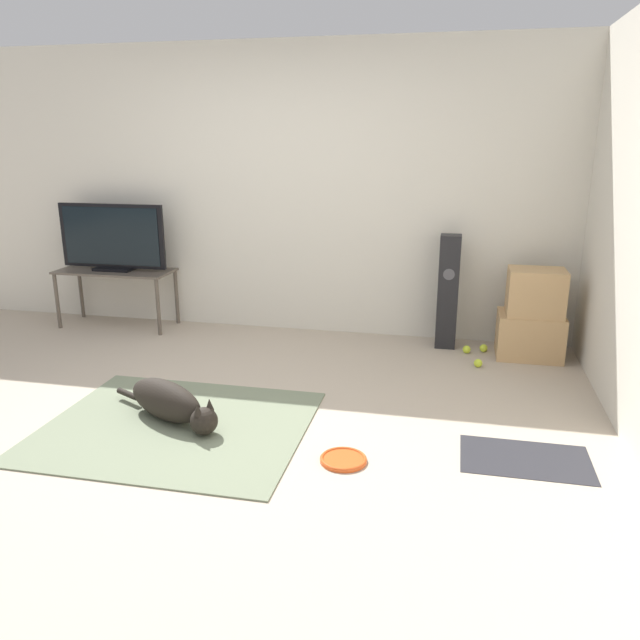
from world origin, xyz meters
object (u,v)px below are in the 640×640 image
Objects in this scene: cardboard_box_upper at (536,292)px; tv_stand at (116,277)px; tv at (112,238)px; tennis_ball_by_boxes at (478,363)px; dog at (170,403)px; floor_speaker at (448,292)px; tennis_ball_loose_on_carpet at (484,348)px; tennis_ball_near_speaker at (467,349)px; cardboard_box_lower at (530,335)px; frisbee at (343,459)px.

cardboard_box_upper is 0.41× the size of tv_stand.
tennis_ball_by_boxes is at bearing -7.35° from tv.
dog is 2.55m from floor_speaker.
cardboard_box_upper is 0.64m from tennis_ball_loose_on_carpet.
tennis_ball_near_speaker is 0.15m from tennis_ball_loose_on_carpet.
cardboard_box_lower is (2.35, 1.78, 0.05)m from dog.
tennis_ball_near_speaker is at bearing -155.29° from tennis_ball_loose_on_carpet.
tennis_ball_by_boxes is at bearing -98.07° from tennis_ball_loose_on_carpet.
tennis_ball_by_boxes is (0.77, 1.70, 0.02)m from frisbee.
frisbee is 0.60× the size of cardboard_box_upper.
cardboard_box_lower is at bearing 37.13° from dog.
tv is (-3.77, 0.10, 0.30)m from cardboard_box_upper.
cardboard_box_upper reaches higher than tennis_ball_loose_on_carpet.
tennis_ball_loose_on_carpet is (0.83, 2.08, 0.02)m from frisbee.
tennis_ball_by_boxes is (3.35, -0.43, -0.44)m from tv_stand.
floor_speaker is 3.10m from tv.
frisbee is at bearing -120.08° from cardboard_box_lower.
tennis_ball_by_boxes is (3.35, -0.43, -0.81)m from tv.
tennis_ball_loose_on_carpet is at bearing 174.12° from cardboard_box_lower.
tennis_ball_by_boxes is 1.00× the size of tennis_ball_loose_on_carpet.
floor_speaker is (0.51, 2.16, 0.47)m from frisbee.
tv_stand reaches higher than cardboard_box_lower.
dog is 0.91× the size of floor_speaker.
floor_speaker reaches higher than frisbee.
tennis_ball_loose_on_carpet reaches higher than frisbee.
floor_speaker is 0.56m from tennis_ball_loose_on_carpet.
cardboard_box_upper is (2.36, 1.76, 0.42)m from dog.
tv is 3.50m from tennis_ball_loose_on_carpet.
tv_stand is at bearing 140.46° from frisbee.
tennis_ball_near_speaker is (-0.51, -0.01, -0.52)m from cardboard_box_upper.
floor_speaker is at bearing 119.91° from tennis_ball_by_boxes.
frisbee is 1.87m from tennis_ball_by_boxes.
tennis_ball_near_speaker and tennis_ball_loose_on_carpet have the same top height.
frisbee is at bearing -114.53° from tennis_ball_by_boxes.
cardboard_box_upper is (0.01, -0.02, 0.37)m from cardboard_box_lower.
floor_speaker reaches higher than cardboard_box_lower.
tennis_ball_loose_on_carpet is at bearing 24.71° from tennis_ball_near_speaker.
tennis_ball_near_speaker is at bearing -1.98° from tv.
tv is 15.65× the size of tennis_ball_near_speaker.
floor_speaker is at bearing 48.67° from dog.
frisbee is at bearing -120.57° from cardboard_box_upper.
tennis_ball_loose_on_carpet is (0.14, 0.06, 0.00)m from tennis_ball_near_speaker.
cardboard_box_lower is 0.37m from cardboard_box_upper.
tennis_ball_loose_on_carpet is at bearing 68.28° from frisbee.
dog is at bearing -136.63° from tennis_ball_near_speaker.
tv is at bearing 178.70° from cardboard_box_lower.
dog is 13.36× the size of tennis_ball_loose_on_carpet.
tennis_ball_loose_on_carpet is (3.40, -0.05, -0.44)m from tv_stand.
dog is 13.36× the size of tennis_ball_near_speaker.
tennis_ball_loose_on_carpet is at bearing 81.93° from tennis_ball_by_boxes.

